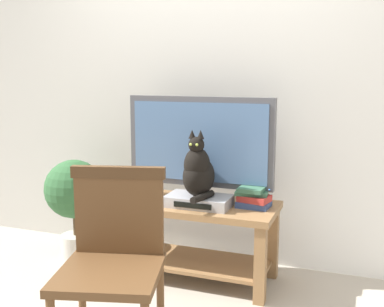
{
  "coord_description": "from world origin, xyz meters",
  "views": [
    {
      "loc": [
        1.06,
        -2.45,
        1.43
      ],
      "look_at": [
        -0.0,
        0.43,
        0.9
      ],
      "focal_mm": 44.29,
      "sensor_mm": 36.0,
      "label": 1
    }
  ],
  "objects_px": {
    "media_box": "(199,201)",
    "cat": "(198,171)",
    "tv": "(199,145)",
    "wooden_chair": "(114,251)",
    "tv_stand": "(195,227)",
    "potted_plant": "(74,197)",
    "book_stack": "(253,197)"
  },
  "relations": [
    {
      "from": "media_box",
      "to": "book_stack",
      "type": "distance_m",
      "value": 0.36
    },
    {
      "from": "cat",
      "to": "potted_plant",
      "type": "bearing_deg",
      "value": 177.87
    },
    {
      "from": "tv",
      "to": "wooden_chair",
      "type": "relative_size",
      "value": 1.08
    },
    {
      "from": "tv",
      "to": "potted_plant",
      "type": "height_order",
      "value": "tv"
    },
    {
      "from": "wooden_chair",
      "to": "book_stack",
      "type": "height_order",
      "value": "wooden_chair"
    },
    {
      "from": "book_stack",
      "to": "potted_plant",
      "type": "distance_m",
      "value": 1.34
    },
    {
      "from": "media_box",
      "to": "book_stack",
      "type": "bearing_deg",
      "value": 16.98
    },
    {
      "from": "media_box",
      "to": "wooden_chair",
      "type": "distance_m",
      "value": 0.94
    },
    {
      "from": "cat",
      "to": "potted_plant",
      "type": "distance_m",
      "value": 1.03
    },
    {
      "from": "book_stack",
      "to": "cat",
      "type": "bearing_deg",
      "value": -160.76
    },
    {
      "from": "tv",
      "to": "cat",
      "type": "relative_size",
      "value": 2.33
    },
    {
      "from": "cat",
      "to": "wooden_chair",
      "type": "xyz_separation_m",
      "value": [
        -0.11,
        -0.92,
        -0.22
      ]
    },
    {
      "from": "wooden_chair",
      "to": "potted_plant",
      "type": "distance_m",
      "value": 1.3
    },
    {
      "from": "tv_stand",
      "to": "potted_plant",
      "type": "distance_m",
      "value": 0.95
    },
    {
      "from": "tv",
      "to": "media_box",
      "type": "bearing_deg",
      "value": -71.67
    },
    {
      "from": "tv",
      "to": "media_box",
      "type": "relative_size",
      "value": 2.43
    },
    {
      "from": "tv_stand",
      "to": "media_box",
      "type": "height_order",
      "value": "media_box"
    },
    {
      "from": "tv_stand",
      "to": "tv",
      "type": "relative_size",
      "value": 1.08
    },
    {
      "from": "wooden_chair",
      "to": "potted_plant",
      "type": "xyz_separation_m",
      "value": [
        -0.88,
        0.96,
        -0.05
      ]
    },
    {
      "from": "media_box",
      "to": "cat",
      "type": "bearing_deg",
      "value": -85.7
    },
    {
      "from": "media_box",
      "to": "tv",
      "type": "bearing_deg",
      "value": 108.33
    },
    {
      "from": "wooden_chair",
      "to": "tv",
      "type": "bearing_deg",
      "value": 86.99
    },
    {
      "from": "cat",
      "to": "wooden_chair",
      "type": "relative_size",
      "value": 0.46
    },
    {
      "from": "wooden_chair",
      "to": "potted_plant",
      "type": "bearing_deg",
      "value": 132.48
    },
    {
      "from": "tv_stand",
      "to": "tv",
      "type": "height_order",
      "value": "tv"
    },
    {
      "from": "tv_stand",
      "to": "potted_plant",
      "type": "bearing_deg",
      "value": -177.23
    },
    {
      "from": "media_box",
      "to": "wooden_chair",
      "type": "xyz_separation_m",
      "value": [
        -0.11,
        -0.94,
        -0.02
      ]
    },
    {
      "from": "tv",
      "to": "potted_plant",
      "type": "distance_m",
      "value": 1.03
    },
    {
      "from": "book_stack",
      "to": "tv",
      "type": "bearing_deg",
      "value": 171.81
    },
    {
      "from": "tv_stand",
      "to": "wooden_chair",
      "type": "relative_size",
      "value": 1.16
    },
    {
      "from": "tv_stand",
      "to": "potted_plant",
      "type": "relative_size",
      "value": 1.41
    },
    {
      "from": "wooden_chair",
      "to": "potted_plant",
      "type": "height_order",
      "value": "wooden_chair"
    }
  ]
}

